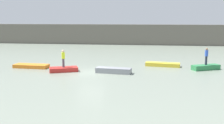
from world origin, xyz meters
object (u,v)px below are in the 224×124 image
object	(u,v)px
rowboat_orange	(31,66)
rowboat_yellow	(163,65)
rowboat_grey	(114,70)
rowboat_red	(64,69)
rowboat_green	(206,67)
person_hiviz_shirt	(63,57)
person_blue_shirt	(206,55)

from	to	relation	value
rowboat_orange	rowboat_yellow	bearing A→B (deg)	14.21
rowboat_grey	rowboat_red	bearing A→B (deg)	-174.05
rowboat_grey	rowboat_yellow	bearing A→B (deg)	48.49
rowboat_orange	rowboat_grey	world-z (taller)	rowboat_grey
rowboat_orange	rowboat_green	xyz separation A→B (m)	(17.78, 1.28, 0.06)
rowboat_yellow	rowboat_green	distance (m)	4.38
rowboat_red	rowboat_grey	bearing A→B (deg)	-23.26
rowboat_red	rowboat_green	world-z (taller)	rowboat_green
rowboat_orange	person_hiviz_shirt	distance (m)	4.35
rowboat_grey	person_blue_shirt	bearing A→B (deg)	25.12
rowboat_red	person_hiviz_shirt	size ratio (longest dim) A/B	1.58
rowboat_red	rowboat_grey	xyz separation A→B (m)	(4.90, -0.13, 0.05)
rowboat_orange	rowboat_grey	xyz separation A→B (m)	(8.83, -1.57, 0.07)
rowboat_orange	person_blue_shirt	bearing A→B (deg)	7.58
rowboat_green	person_blue_shirt	xyz separation A→B (m)	(0.00, 0.00, 1.20)
rowboat_orange	rowboat_grey	distance (m)	8.97
rowboat_grey	person_hiviz_shirt	size ratio (longest dim) A/B	1.95
rowboat_grey	rowboat_green	bearing A→B (deg)	25.12
rowboat_yellow	rowboat_orange	bearing A→B (deg)	-160.20
rowboat_yellow	rowboat_green	bearing A→B (deg)	-8.25
person_hiviz_shirt	rowboat_grey	bearing A→B (deg)	-1.51
rowboat_yellow	rowboat_grey	bearing A→B (deg)	-129.93
rowboat_orange	rowboat_green	world-z (taller)	rowboat_green
rowboat_grey	person_blue_shirt	world-z (taller)	person_blue_shirt
rowboat_red	rowboat_green	distance (m)	14.12
rowboat_orange	rowboat_yellow	size ratio (longest dim) A/B	0.99
rowboat_grey	rowboat_yellow	distance (m)	6.33
rowboat_red	person_blue_shirt	bearing A→B (deg)	-10.64
rowboat_orange	person_blue_shirt	xyz separation A→B (m)	(17.78, 1.28, 1.26)
rowboat_red	person_blue_shirt	distance (m)	14.17
rowboat_yellow	rowboat_green	size ratio (longest dim) A/B	1.25
rowboat_red	rowboat_yellow	xyz separation A→B (m)	(9.67, 4.02, -0.01)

